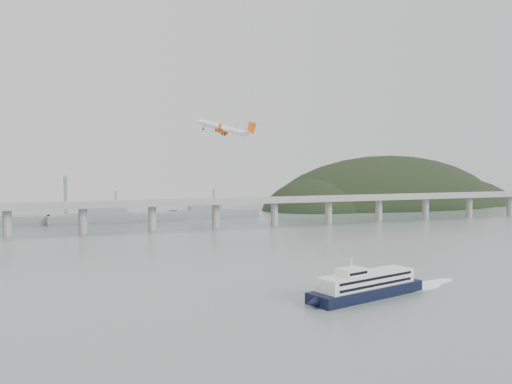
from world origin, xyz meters
name	(u,v)px	position (x,y,z in m)	size (l,w,h in m)	color
ground	(300,282)	(0.00, 0.00, 0.00)	(900.00, 900.00, 0.00)	slate
bridge	(189,206)	(-1.15, 200.00, 17.65)	(800.00, 22.00, 23.90)	gray
headland	(399,222)	(285.18, 331.75, -19.34)	(365.00, 155.00, 156.00)	black
ferry	(366,286)	(12.43, -32.70, 4.36)	(83.52, 32.14, 16.09)	black
airliner	(225,129)	(-4.10, 96.51, 71.35)	(32.71, 31.29, 12.80)	white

